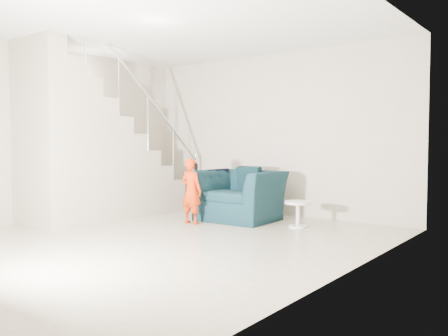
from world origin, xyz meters
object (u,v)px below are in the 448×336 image
(armchair, at_px, (240,195))
(side_table, at_px, (298,210))
(staircase, at_px, (91,159))
(toddler, at_px, (191,191))

(armchair, xyz_separation_m, side_table, (1.04, -0.05, -0.14))
(armchair, distance_m, staircase, 2.42)
(toddler, relative_size, staircase, 0.27)
(armchair, height_order, staircase, staircase)
(toddler, bearing_deg, staircase, 19.07)
(side_table, bearing_deg, staircase, -156.63)
(side_table, bearing_deg, toddler, -154.27)
(armchair, bearing_deg, toddler, -119.77)
(toddler, height_order, side_table, toddler)
(toddler, height_order, staircase, staircase)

